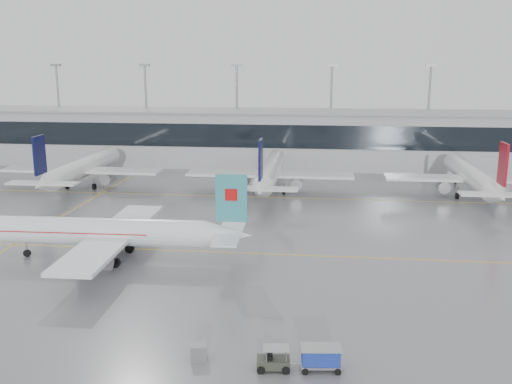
# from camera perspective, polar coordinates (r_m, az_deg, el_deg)

# --- Properties ---
(ground) EXTENTS (320.00, 320.00, 0.00)m
(ground) POSITION_cam_1_polar(r_m,az_deg,el_deg) (70.38, -1.13, -6.13)
(ground) COLOR slate
(ground) RESTS_ON ground
(taxi_line_main) EXTENTS (120.00, 0.25, 0.01)m
(taxi_line_main) POSITION_cam_1_polar(r_m,az_deg,el_deg) (70.38, -1.13, -6.13)
(taxi_line_main) COLOR yellow
(taxi_line_main) RESTS_ON ground
(taxi_line_north) EXTENTS (120.00, 0.25, 0.01)m
(taxi_line_north) POSITION_cam_1_polar(r_m,az_deg,el_deg) (99.05, 1.19, -0.52)
(taxi_line_north) COLOR yellow
(taxi_line_north) RESTS_ON ground
(taxi_line_cross) EXTENTS (0.25, 60.00, 0.01)m
(taxi_line_cross) POSITION_cam_1_polar(r_m,az_deg,el_deg) (92.72, -18.54, -2.13)
(taxi_line_cross) COLOR yellow
(taxi_line_cross) RESTS_ON ground
(terminal) EXTENTS (180.00, 15.00, 12.00)m
(terminal) POSITION_cam_1_polar(r_m,az_deg,el_deg) (129.38, 2.55, 5.32)
(terminal) COLOR #A0A1A4
(terminal) RESTS_ON ground
(terminal_glass) EXTENTS (180.00, 0.20, 5.00)m
(terminal_glass) POSITION_cam_1_polar(r_m,az_deg,el_deg) (121.72, 2.30, 5.56)
(terminal_glass) COLOR black
(terminal_glass) RESTS_ON ground
(terminal_roof) EXTENTS (182.00, 16.00, 0.40)m
(terminal_roof) POSITION_cam_1_polar(r_m,az_deg,el_deg) (128.72, 2.58, 8.05)
(terminal_roof) COLOR gray
(terminal_roof) RESTS_ON ground
(light_masts) EXTENTS (156.40, 1.00, 22.60)m
(light_masts) POSITION_cam_1_polar(r_m,az_deg,el_deg) (134.60, 2.76, 8.75)
(light_masts) COLOR gray
(light_masts) RESTS_ON ground
(air_canada_jet) EXTENTS (34.37, 26.87, 10.58)m
(air_canada_jet) POSITION_cam_1_polar(r_m,az_deg,el_deg) (69.27, -14.22, -3.96)
(air_canada_jet) COLOR white
(air_canada_jet) RESTS_ON ground
(parked_jet_b) EXTENTS (29.64, 36.96, 11.72)m
(parked_jet_b) POSITION_cam_1_polar(r_m,az_deg,el_deg) (110.59, -16.99, 2.29)
(parked_jet_b) COLOR silver
(parked_jet_b) RESTS_ON ground
(parked_jet_c) EXTENTS (29.64, 36.96, 11.72)m
(parked_jet_c) POSITION_cam_1_polar(r_m,az_deg,el_deg) (101.87, 1.40, 1.98)
(parked_jet_c) COLOR silver
(parked_jet_c) RESTS_ON ground
(parked_jet_d) EXTENTS (29.64, 36.96, 11.72)m
(parked_jet_d) POSITION_cam_1_polar(r_m,az_deg,el_deg) (104.75, 20.84, 1.44)
(parked_jet_d) COLOR silver
(parked_jet_d) RESTS_ON ground
(baggage_tug) EXTENTS (3.83, 1.83, 1.83)m
(baggage_tug) POSITION_cam_1_polar(r_m,az_deg,el_deg) (45.22, 1.74, -16.60)
(baggage_tug) COLOR #31352B
(baggage_tug) RESTS_ON ground
(baggage_cart) EXTENTS (3.22, 2.02, 1.89)m
(baggage_cart) POSITION_cam_1_polar(r_m,az_deg,el_deg) (45.22, 6.49, -16.02)
(baggage_cart) COLOR gray
(baggage_cart) RESTS_ON ground
(gse_unit) EXTENTS (1.50, 1.43, 1.28)m
(gse_unit) POSITION_cam_1_polar(r_m,az_deg,el_deg) (46.74, -5.75, -15.62)
(gse_unit) COLOR slate
(gse_unit) RESTS_ON ground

